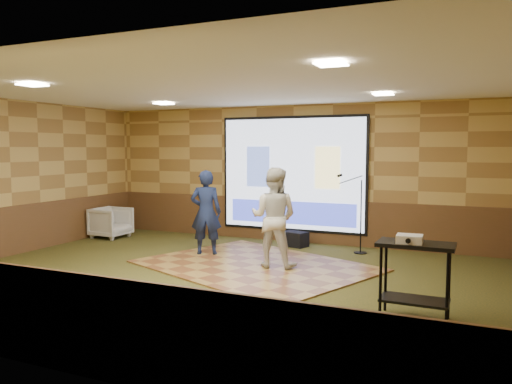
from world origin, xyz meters
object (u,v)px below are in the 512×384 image
at_px(dance_floor, 255,266).
at_px(banquet_chair, 111,222).
at_px(player_left, 206,212).
at_px(duffel_bag, 295,239).
at_px(mic_stand, 358,228).
at_px(player_right, 274,217).
at_px(projector_screen, 292,175).
at_px(projector, 410,239).
at_px(av_table, 415,266).

relative_size(dance_floor, banquet_chair, 4.88).
xyz_separation_m(player_left, banquet_chair, (-2.96, 0.79, -0.49)).
distance_m(player_left, duffel_bag, 2.10).
xyz_separation_m(dance_floor, mic_stand, (1.39, 1.84, 0.48)).
relative_size(player_right, banquet_chair, 2.22).
distance_m(projector_screen, mic_stand, 1.96).
bearing_deg(projector_screen, duffel_bag, -62.75).
bearing_deg(projector, duffel_bag, 124.08).
relative_size(projector_screen, mic_stand, 2.12).
height_order(dance_floor, av_table, av_table).
height_order(mic_stand, duffel_bag, mic_stand).
bearing_deg(duffel_bag, dance_floor, -91.29).
bearing_deg(player_right, av_table, 141.76).
bearing_deg(projector, player_right, 141.70).
distance_m(dance_floor, av_table, 3.37).
bearing_deg(projector_screen, dance_floor, -85.37).
xyz_separation_m(projector_screen, banquet_chair, (-4.00, -1.20, -1.12)).
height_order(projector_screen, dance_floor, projector_screen).
distance_m(mic_stand, banquet_chair, 5.63).
bearing_deg(projector_screen, mic_stand, -20.75).
height_order(projector_screen, av_table, projector_screen).
height_order(projector, mic_stand, mic_stand).
bearing_deg(player_right, player_left, -19.09).
height_order(dance_floor, duffel_bag, duffel_bag).
relative_size(projector_screen, player_left, 2.05).
bearing_deg(dance_floor, duffel_bag, 88.71).
distance_m(projector_screen, player_left, 2.33).
distance_m(player_left, av_table, 4.62).
bearing_deg(projector_screen, player_left, -117.56).
xyz_separation_m(player_left, duffel_bag, (1.28, 1.52, -0.68)).
height_order(dance_floor, banquet_chair, banquet_chair).
distance_m(projector, duffel_bag, 4.70).
bearing_deg(player_left, projector_screen, -139.75).
bearing_deg(mic_stand, projector_screen, -179.28).
bearing_deg(dance_floor, av_table, -30.61).
bearing_deg(projector_screen, av_table, -53.58).
bearing_deg(duffel_bag, player_right, -81.47).
distance_m(projector, mic_stand, 3.89).
xyz_separation_m(projector_screen, player_right, (0.53, -2.42, -0.59)).
xyz_separation_m(av_table, projector, (-0.07, -0.07, 0.34)).
distance_m(dance_floor, duffel_bag, 1.98).
height_order(projector, banquet_chair, projector).
height_order(av_table, duffel_bag, av_table).
bearing_deg(player_right, mic_stand, -124.19).
height_order(av_table, mic_stand, mic_stand).
distance_m(player_left, mic_stand, 2.99).
xyz_separation_m(player_right, av_table, (2.52, -1.72, -0.23)).
distance_m(player_left, banquet_chair, 3.10).
bearing_deg(av_table, player_left, 152.32).
distance_m(av_table, projector, 0.35).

